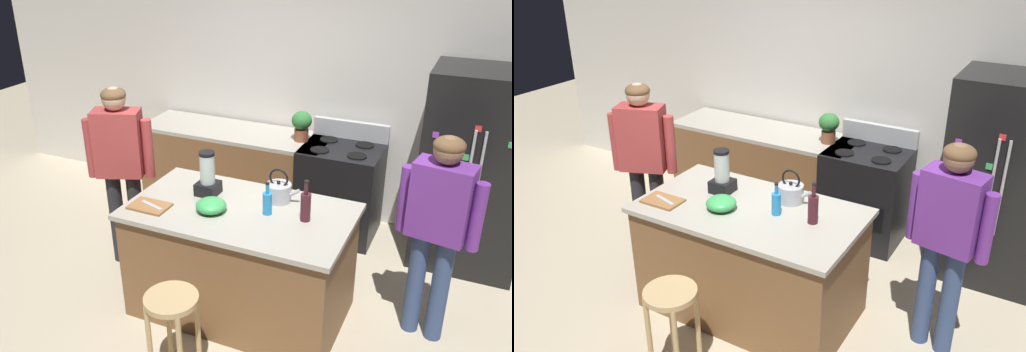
% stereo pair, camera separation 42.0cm
% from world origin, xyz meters
% --- Properties ---
extents(ground_plane, '(14.00, 14.00, 0.00)m').
position_xyz_m(ground_plane, '(0.00, 0.00, 0.00)').
color(ground_plane, beige).
extents(back_wall, '(8.00, 0.10, 2.70)m').
position_xyz_m(back_wall, '(0.00, 1.95, 1.35)').
color(back_wall, silver).
rests_on(back_wall, ground_plane).
extents(kitchen_island, '(1.70, 0.96, 0.92)m').
position_xyz_m(kitchen_island, '(0.00, 0.00, 0.46)').
color(kitchen_island, brown).
rests_on(kitchen_island, ground_plane).
extents(back_counter_run, '(2.00, 0.64, 0.92)m').
position_xyz_m(back_counter_run, '(-0.80, 1.55, 0.46)').
color(back_counter_run, brown).
rests_on(back_counter_run, ground_plane).
extents(refrigerator, '(0.90, 0.73, 1.81)m').
position_xyz_m(refrigerator, '(1.56, 1.50, 0.90)').
color(refrigerator, black).
rests_on(refrigerator, ground_plane).
extents(stove_range, '(0.76, 0.65, 1.10)m').
position_xyz_m(stove_range, '(0.37, 1.52, 0.47)').
color(stove_range, black).
rests_on(stove_range, ground_plane).
extents(person_by_island_left, '(0.58, 0.35, 1.66)m').
position_xyz_m(person_by_island_left, '(-1.26, 0.24, 1.01)').
color(person_by_island_left, '#26262B').
rests_on(person_by_island_left, ground_plane).
extents(person_by_sink_right, '(0.60, 0.28, 1.61)m').
position_xyz_m(person_by_sink_right, '(1.39, 0.31, 0.98)').
color(person_by_sink_right, '#384C7A').
rests_on(person_by_sink_right, ground_plane).
extents(bar_stool, '(0.36, 0.36, 0.69)m').
position_xyz_m(bar_stool, '(-0.08, -0.86, 0.53)').
color(bar_stool, tan).
rests_on(bar_stool, ground_plane).
extents(potted_plant, '(0.20, 0.20, 0.30)m').
position_xyz_m(potted_plant, '(-0.07, 1.55, 1.09)').
color(potted_plant, brown).
rests_on(potted_plant, back_counter_run).
extents(blender_appliance, '(0.17, 0.17, 0.36)m').
position_xyz_m(blender_appliance, '(-0.34, 0.13, 1.07)').
color(blender_appliance, black).
rests_on(blender_appliance, kitchen_island).
extents(bottle_soda, '(0.07, 0.07, 0.26)m').
position_xyz_m(bottle_soda, '(0.21, 0.02, 1.01)').
color(bottle_soda, '#268CD8').
rests_on(bottle_soda, kitchen_island).
extents(bottle_wine, '(0.08, 0.08, 0.32)m').
position_xyz_m(bottle_wine, '(0.50, 0.04, 1.04)').
color(bottle_wine, '#471923').
rests_on(bottle_wine, kitchen_island).
extents(mixing_bowl, '(0.23, 0.23, 0.10)m').
position_xyz_m(mixing_bowl, '(-0.18, -0.12, 0.97)').
color(mixing_bowl, '#3FB259').
rests_on(mixing_bowl, kitchen_island).
extents(tea_kettle, '(0.28, 0.20, 0.27)m').
position_xyz_m(tea_kettle, '(0.21, 0.26, 1.00)').
color(tea_kettle, '#B7BABF').
rests_on(tea_kettle, kitchen_island).
extents(cutting_board, '(0.30, 0.20, 0.02)m').
position_xyz_m(cutting_board, '(-0.64, -0.25, 0.93)').
color(cutting_board, '#9E6B3D').
rests_on(cutting_board, kitchen_island).
extents(chef_knife, '(0.22, 0.09, 0.01)m').
position_xyz_m(chef_knife, '(-0.62, -0.25, 0.94)').
color(chef_knife, '#B7BABF').
rests_on(chef_knife, cutting_board).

